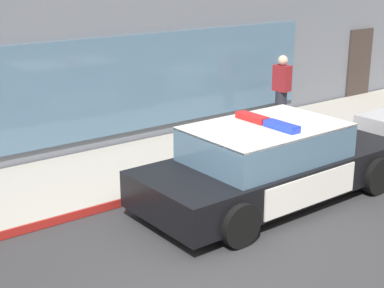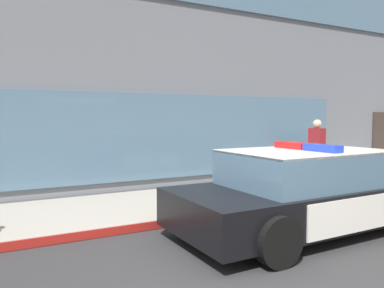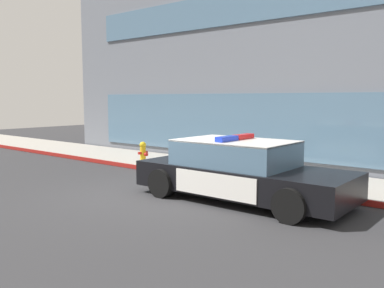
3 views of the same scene
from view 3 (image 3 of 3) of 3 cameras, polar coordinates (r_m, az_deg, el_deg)
name	(u,v)px [view 3 (image 3 of 3)]	position (r m, az deg, el deg)	size (l,w,h in m)	color
ground	(146,195)	(10.16, -6.36, -7.03)	(48.00, 48.00, 0.00)	#303033
sidewalk	(233,172)	(12.93, 5.62, -3.80)	(48.00, 2.66, 0.15)	#A39E93
curb_red_paint	(206,178)	(11.86, 1.94, -4.69)	(28.80, 0.04, 0.14)	maroon
storefront_building	(376,61)	(17.26, 23.96, 10.35)	(23.75, 9.29, 7.44)	slate
police_cruiser	(240,171)	(9.59, 6.63, -3.68)	(5.00, 2.19, 1.49)	black
fire_hydrant	(143,153)	(14.16, -6.74, -1.19)	(0.34, 0.39, 0.73)	gold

